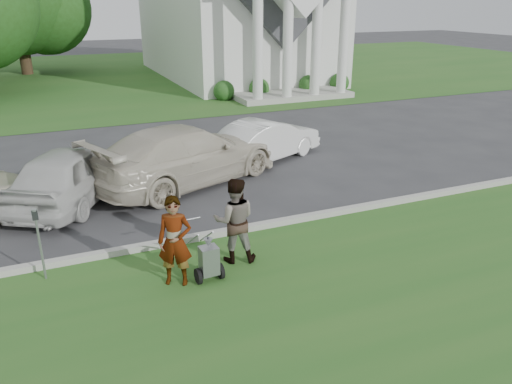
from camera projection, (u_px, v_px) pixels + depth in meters
ground at (228, 247)px, 10.65m from camera, size 120.00×120.00×0.00m
grass_strip at (292, 326)px, 8.07m from camera, size 80.00×7.00×0.01m
church_lawn at (92, 77)px, 33.81m from camera, size 80.00×30.00×0.01m
curb at (220, 233)px, 11.09m from camera, size 80.00×0.18×0.15m
tree_back at (16, 2)px, 33.20m from camera, size 9.61×7.60×8.89m
striping_cart at (209, 261)px, 9.24m from camera, size 0.53×1.04×0.95m
person_left at (175, 242)px, 8.98m from camera, size 0.74×0.64×1.71m
person_right at (235, 221)px, 9.80m from camera, size 1.00×0.88×1.74m
parking_meter_near at (39, 236)px, 9.10m from camera, size 0.10×0.09×1.44m
car_b at (72, 174)px, 12.80m from camera, size 3.80×4.73×1.51m
car_c at (186, 155)px, 14.09m from camera, size 6.18×4.38×1.66m
car_d at (266, 140)px, 16.22m from camera, size 4.25×2.92×1.33m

